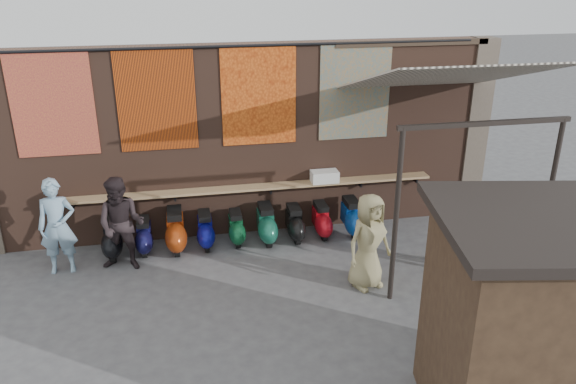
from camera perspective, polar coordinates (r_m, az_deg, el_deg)
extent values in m
plane|color=#474749|center=(10.18, -2.23, -10.15)|extent=(70.00, 70.00, 0.00)
cube|color=brown|center=(11.80, -4.48, 5.14)|extent=(10.00, 0.40, 4.00)
cube|color=#4C4238|center=(13.41, 18.28, 6.16)|extent=(0.50, 0.50, 4.00)
cube|color=#9E7A51|center=(11.75, -4.13, 0.42)|extent=(8.00, 0.32, 0.05)
cube|color=white|center=(11.96, 3.73, 1.59)|extent=(0.57, 0.32, 0.24)
cube|color=maroon|center=(11.49, -22.79, 8.19)|extent=(1.50, 0.02, 2.00)
cube|color=#EA4E0D|center=(11.26, -13.21, 9.07)|extent=(1.50, 0.02, 2.00)
cube|color=orange|center=(11.37, -2.97, 9.74)|extent=(1.50, 0.02, 2.00)
cube|color=#246885|center=(11.82, 6.81, 10.09)|extent=(1.50, 0.02, 2.00)
cylinder|color=black|center=(11.15, -4.64, 14.57)|extent=(9.50, 0.06, 0.06)
imported|color=#83A5BE|center=(11.25, -22.37, -3.26)|extent=(0.70, 0.48, 1.86)
imported|color=black|center=(10.95, -16.56, -3.18)|extent=(1.04, 0.90, 1.84)
imported|color=black|center=(10.99, 17.21, -3.47)|extent=(1.06, 0.98, 1.74)
imported|color=#5D5B61|center=(11.11, 24.09, -4.48)|extent=(1.22, 1.00, 1.64)
imported|color=tan|center=(10.05, 8.18, -4.99)|extent=(1.01, 0.82, 1.78)
cube|color=black|center=(7.51, 24.91, -12.82)|extent=(2.87, 2.35, 2.77)
cube|color=black|center=(6.84, 26.83, -2.74)|extent=(3.22, 2.69, 0.12)
cube|color=gold|center=(7.98, 22.75, -5.15)|extent=(1.19, 0.26, 0.50)
cube|color=#473321|center=(8.45, 21.74, -11.19)|extent=(2.11, 0.48, 0.06)
cube|color=beige|center=(10.73, 15.80, 11.20)|extent=(3.20, 3.28, 0.97)
cube|color=#33261C|center=(12.09, 12.61, 14.57)|extent=(3.30, 0.08, 0.12)
cube|color=black|center=(9.55, 19.46, 6.59)|extent=(3.00, 0.08, 0.08)
cylinder|color=black|center=(9.45, 10.92, -2.58)|extent=(0.09, 0.09, 3.10)
cylinder|color=black|center=(10.78, 24.88, -1.16)|extent=(0.09, 0.09, 3.10)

